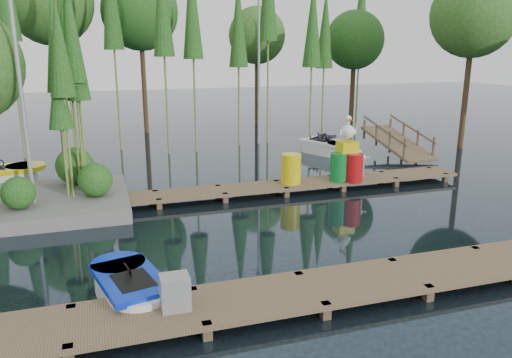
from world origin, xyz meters
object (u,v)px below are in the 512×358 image
object	(u,v)px
boat_blue	(130,289)
yellow_barrel	(291,169)
drum_cluster	(348,161)
utility_cabinet	(175,292)

from	to	relation	value
boat_blue	yellow_barrel	size ratio (longest dim) A/B	2.64
boat_blue	drum_cluster	distance (m)	9.55
boat_blue	utility_cabinet	xyz separation A→B (m)	(0.70, -1.11, 0.37)
utility_cabinet	yellow_barrel	world-z (taller)	yellow_barrel
yellow_barrel	boat_blue	bearing A→B (deg)	-133.62
yellow_barrel	drum_cluster	world-z (taller)	drum_cluster
boat_blue	utility_cabinet	size ratio (longest dim) A/B	4.26
utility_cabinet	drum_cluster	distance (m)	9.73
yellow_barrel	utility_cabinet	bearing A→B (deg)	-125.07
yellow_barrel	drum_cluster	xyz separation A→B (m)	(2.00, -0.16, 0.15)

